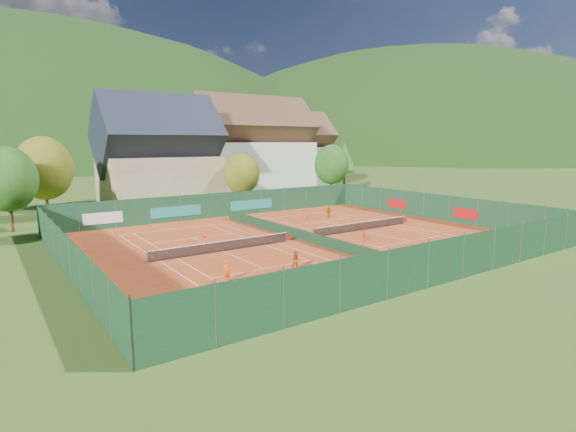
{
  "coord_description": "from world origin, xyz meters",
  "views": [
    {
      "loc": [
        -24.45,
        -33.32,
        9.11
      ],
      "look_at": [
        0.0,
        2.0,
        2.0
      ],
      "focal_mm": 28.0,
      "sensor_mm": 36.0,
      "label": 1
    }
  ],
  "objects_px": {
    "chalet": "(159,160)",
    "player_right_near": "(364,236)",
    "hotel_block_a": "(253,152)",
    "player_left_mid": "(296,261)",
    "ball_hopper": "(486,241)",
    "player_right_far_a": "(304,214)",
    "hotel_block_b": "(292,154)",
    "player_right_far_b": "(329,212)",
    "player_left_near": "(226,272)",
    "player_left_far": "(205,241)"
  },
  "relations": [
    {
      "from": "ball_hopper",
      "to": "player_left_near",
      "type": "relative_size",
      "value": 0.53
    },
    {
      "from": "player_left_near",
      "to": "player_right_near",
      "type": "relative_size",
      "value": 1.28
    },
    {
      "from": "player_left_mid",
      "to": "player_right_near",
      "type": "relative_size",
      "value": 1.26
    },
    {
      "from": "player_left_far",
      "to": "player_right_near",
      "type": "relative_size",
      "value": 1.09
    },
    {
      "from": "hotel_block_b",
      "to": "player_left_near",
      "type": "height_order",
      "value": "hotel_block_b"
    },
    {
      "from": "player_right_far_b",
      "to": "player_right_far_a",
      "type": "bearing_deg",
      "value": -18.66
    },
    {
      "from": "hotel_block_a",
      "to": "player_left_near",
      "type": "height_order",
      "value": "hotel_block_a"
    },
    {
      "from": "chalet",
      "to": "player_right_far_b",
      "type": "bearing_deg",
      "value": -58.8
    },
    {
      "from": "chalet",
      "to": "player_left_mid",
      "type": "bearing_deg",
      "value": -94.96
    },
    {
      "from": "hotel_block_a",
      "to": "chalet",
      "type": "bearing_deg",
      "value": -162.47
    },
    {
      "from": "ball_hopper",
      "to": "player_right_far_a",
      "type": "height_order",
      "value": "player_right_far_a"
    },
    {
      "from": "chalet",
      "to": "player_right_far_a",
      "type": "xyz_separation_m",
      "value": [
        9.72,
        -21.69,
        -5.9
      ]
    },
    {
      "from": "hotel_block_b",
      "to": "hotel_block_a",
      "type": "bearing_deg",
      "value": -150.26
    },
    {
      "from": "player_right_far_b",
      "to": "player_left_far",
      "type": "bearing_deg",
      "value": 2.53
    },
    {
      "from": "player_right_far_a",
      "to": "hotel_block_a",
      "type": "bearing_deg",
      "value": -138.71
    },
    {
      "from": "player_left_mid",
      "to": "chalet",
      "type": "bearing_deg",
      "value": 109.04
    },
    {
      "from": "ball_hopper",
      "to": "player_right_near",
      "type": "bearing_deg",
      "value": 134.78
    },
    {
      "from": "chalet",
      "to": "hotel_block_a",
      "type": "xyz_separation_m",
      "value": [
        19.0,
        6.0,
        0.76
      ]
    },
    {
      "from": "player_right_near",
      "to": "player_right_far_a",
      "type": "height_order",
      "value": "player_right_far_a"
    },
    {
      "from": "ball_hopper",
      "to": "player_right_far_a",
      "type": "xyz_separation_m",
      "value": [
        -5.0,
        19.88,
        0.17
      ]
    },
    {
      "from": "hotel_block_b",
      "to": "player_right_far_b",
      "type": "distance_m",
      "value": 41.37
    },
    {
      "from": "chalet",
      "to": "player_right_near",
      "type": "distance_m",
      "value": 35.4
    },
    {
      "from": "ball_hopper",
      "to": "player_left_mid",
      "type": "bearing_deg",
      "value": 169.25
    },
    {
      "from": "hotel_block_b",
      "to": "player_right_far_a",
      "type": "xyz_separation_m",
      "value": [
        -23.28,
        -35.69,
        -5.89
      ]
    },
    {
      "from": "chalet",
      "to": "player_right_far_a",
      "type": "distance_m",
      "value": 24.49
    },
    {
      "from": "hotel_block_b",
      "to": "player_right_far_b",
      "type": "bearing_deg",
      "value": -118.85
    },
    {
      "from": "player_right_far_a",
      "to": "player_left_mid",
      "type": "bearing_deg",
      "value": 21.43
    },
    {
      "from": "player_right_near",
      "to": "player_right_far_a",
      "type": "relative_size",
      "value": 0.81
    },
    {
      "from": "player_right_far_a",
      "to": "player_right_far_b",
      "type": "height_order",
      "value": "player_right_far_a"
    },
    {
      "from": "player_left_near",
      "to": "player_right_near",
      "type": "distance_m",
      "value": 16.41
    },
    {
      "from": "player_right_near",
      "to": "ball_hopper",
      "type": "bearing_deg",
      "value": -103.36
    },
    {
      "from": "hotel_block_a",
      "to": "player_right_far_b",
      "type": "height_order",
      "value": "hotel_block_a"
    },
    {
      "from": "player_left_mid",
      "to": "player_right_far_a",
      "type": "bearing_deg",
      "value": 75.62
    },
    {
      "from": "player_left_far",
      "to": "ball_hopper",
      "type": "bearing_deg",
      "value": 162.76
    },
    {
      "from": "ball_hopper",
      "to": "player_right_far_b",
      "type": "xyz_separation_m",
      "value": [
        -1.48,
        19.71,
        0.12
      ]
    },
    {
      "from": "hotel_block_a",
      "to": "hotel_block_b",
      "type": "distance_m",
      "value": 16.14
    },
    {
      "from": "player_left_near",
      "to": "player_right_far_a",
      "type": "bearing_deg",
      "value": 33.11
    },
    {
      "from": "player_left_near",
      "to": "player_right_far_b",
      "type": "height_order",
      "value": "player_left_near"
    },
    {
      "from": "player_right_far_a",
      "to": "player_right_far_b",
      "type": "xyz_separation_m",
      "value": [
        3.52,
        -0.18,
        -0.05
      ]
    },
    {
      "from": "chalet",
      "to": "player_right_far_a",
      "type": "height_order",
      "value": "chalet"
    },
    {
      "from": "player_right_far_a",
      "to": "player_right_far_b",
      "type": "relative_size",
      "value": 1.07
    },
    {
      "from": "player_left_far",
      "to": "player_left_mid",
      "type": "bearing_deg",
      "value": 120.1
    },
    {
      "from": "player_left_mid",
      "to": "hotel_block_a",
      "type": "bearing_deg",
      "value": 87.19
    },
    {
      "from": "chalet",
      "to": "player_right_near",
      "type": "height_order",
      "value": "chalet"
    },
    {
      "from": "chalet",
      "to": "player_right_far_b",
      "type": "height_order",
      "value": "chalet"
    },
    {
      "from": "ball_hopper",
      "to": "player_right_far_a",
      "type": "distance_m",
      "value": 20.5
    },
    {
      "from": "player_right_far_a",
      "to": "chalet",
      "type": "bearing_deg",
      "value": -96.03
    },
    {
      "from": "chalet",
      "to": "ball_hopper",
      "type": "xyz_separation_m",
      "value": [
        14.72,
        -41.57,
        -6.07
      ]
    },
    {
      "from": "chalet",
      "to": "hotel_block_a",
      "type": "height_order",
      "value": "hotel_block_a"
    },
    {
      "from": "hotel_block_b",
      "to": "player_right_far_b",
      "type": "xyz_separation_m",
      "value": [
        -19.76,
        -35.86,
        -5.94
      ]
    }
  ]
}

